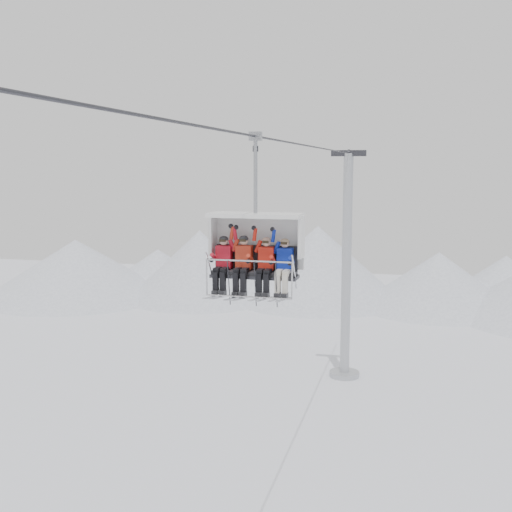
% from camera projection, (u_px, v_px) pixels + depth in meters
% --- Properties ---
extents(ridgeline, '(72.00, 21.00, 7.00)m').
position_uv_depth(ridgeline, '(352.00, 275.00, 57.89)').
color(ridgeline, silver).
rests_on(ridgeline, ground).
extents(lift_tower_right, '(2.00, 1.80, 13.48)m').
position_uv_depth(lift_tower_right, '(346.00, 282.00, 37.84)').
color(lift_tower_right, '#A5A7AC').
rests_on(lift_tower_right, ground).
extents(haul_cable, '(0.06, 50.00, 0.06)m').
position_uv_depth(haul_cable, '(256.00, 136.00, 15.65)').
color(haul_cable, '#2D2D32').
rests_on(haul_cable, lift_tower_left).
extents(chairlift_carrier, '(2.33, 1.17, 3.98)m').
position_uv_depth(chairlift_carrier, '(257.00, 243.00, 16.09)').
color(chairlift_carrier, black).
rests_on(chairlift_carrier, haul_cable).
extents(skier_far_left, '(0.39, 1.69, 1.56)m').
position_uv_depth(skier_far_left, '(223.00, 262.00, 16.05)').
color(skier_far_left, red).
rests_on(skier_far_left, chairlift_carrier).
extents(skier_center_left, '(0.40, 1.69, 1.59)m').
position_uv_depth(skier_center_left, '(243.00, 263.00, 15.92)').
color(skier_center_left, red).
rests_on(skier_center_left, chairlift_carrier).
extents(skier_center_right, '(0.39, 1.69, 1.55)m').
position_uv_depth(skier_center_right, '(266.00, 264.00, 15.78)').
color(skier_center_right, red).
rests_on(skier_center_right, chairlift_carrier).
extents(skier_far_right, '(0.38, 1.69, 1.52)m').
position_uv_depth(skier_far_right, '(284.00, 265.00, 15.67)').
color(skier_far_right, '#0E24A2').
rests_on(skier_far_right, chairlift_carrier).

